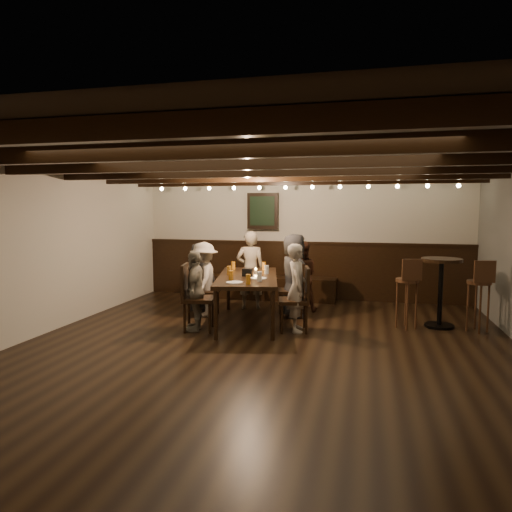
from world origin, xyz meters
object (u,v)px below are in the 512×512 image
(person_bench_left, at_px, (199,276))
(person_bench_right, at_px, (301,276))
(dining_table, at_px, (248,280))
(person_left_near, at_px, (204,279))
(chair_left_far, at_px, (198,310))
(chair_left_near, at_px, (206,300))
(person_bench_centre, at_px, (250,270))
(person_right_near, at_px, (294,276))
(high_top_table, at_px, (441,282))
(person_left_far, at_px, (195,290))
(chair_right_far, at_px, (295,312))
(person_right_far, at_px, (297,288))
(bar_stool_left, at_px, (407,302))
(bar_stool_right, at_px, (478,305))
(chair_right_near, at_px, (292,300))

(person_bench_left, xyz_separation_m, person_bench_right, (1.76, 0.37, 0.01))
(dining_table, xyz_separation_m, person_left_near, (-0.83, 0.29, -0.07))
(chair_left_far, xyz_separation_m, person_bench_left, (-0.45, 1.28, 0.30))
(chair_left_near, height_order, person_bench_centre, person_bench_centre)
(person_right_near, bearing_deg, person_bench_right, -18.43)
(person_bench_centre, bearing_deg, person_right_near, 141.34)
(person_bench_left, bearing_deg, dining_table, 135.00)
(high_top_table, bearing_deg, person_bench_right, 164.40)
(chair_left_near, xyz_separation_m, person_right_near, (1.44, 0.30, 0.43))
(person_left_far, bearing_deg, dining_table, 120.96)
(chair_right_far, relative_size, person_right_far, 0.73)
(person_left_far, xyz_separation_m, person_right_far, (1.47, 0.31, 0.05))
(bar_stool_left, bearing_deg, person_bench_right, 136.97)
(person_left_far, bearing_deg, chair_right_far, 90.00)
(person_bench_centre, relative_size, bar_stool_left, 1.31)
(person_bench_left, distance_m, person_bench_centre, 0.92)
(chair_left_near, xyz_separation_m, person_bench_centre, (0.58, 0.73, 0.44))
(bar_stool_right, bearing_deg, chair_right_near, 162.83)
(chair_left_far, distance_m, person_left_far, 0.30)
(dining_table, bearing_deg, chair_left_near, 147.93)
(dining_table, height_order, person_left_near, person_left_near)
(chair_left_near, distance_m, person_bench_centre, 1.03)
(bar_stool_right, bearing_deg, dining_table, 173.77)
(chair_left_near, relative_size, chair_right_far, 0.91)
(person_bench_right, relative_size, bar_stool_left, 1.15)
(chair_left_near, bearing_deg, person_left_near, -90.00)
(person_bench_right, bearing_deg, person_bench_centre, -9.46)
(person_right_near, bearing_deg, person_left_far, 120.96)
(person_left_near, bearing_deg, person_right_near, 90.00)
(chair_left_far, height_order, chair_right_far, chair_left_far)
(person_bench_right, bearing_deg, bar_stool_left, 142.47)
(chair_right_far, distance_m, person_bench_right, 1.40)
(person_bench_centre, distance_m, high_top_table, 3.18)
(person_bench_right, xyz_separation_m, person_right_far, (0.13, -1.35, 0.03))
(person_bench_left, relative_size, person_left_near, 0.97)
(bar_stool_right, bearing_deg, person_left_near, 168.95)
(person_left_near, distance_m, person_left_far, 0.90)
(person_right_near, bearing_deg, bar_stool_right, -108.10)
(dining_table, distance_m, person_bench_left, 1.28)
(person_bench_left, height_order, person_left_far, person_bench_left)
(person_left_near, distance_m, bar_stool_left, 3.24)
(person_bench_right, distance_m, high_top_table, 2.30)
(dining_table, xyz_separation_m, person_left_far, (-0.64, -0.59, -0.09))
(bar_stool_left, bearing_deg, dining_table, 168.40)
(chair_right_far, xyz_separation_m, person_left_near, (-1.62, 0.58, 0.33))
(person_right_near, height_order, bar_stool_right, person_right_near)
(chair_left_near, bearing_deg, person_right_near, 90.00)
(person_bench_right, bearing_deg, bar_stool_right, 152.22)
(bar_stool_left, bearing_deg, person_right_far, -178.87)
(chair_right_near, height_order, person_bench_right, person_bench_right)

